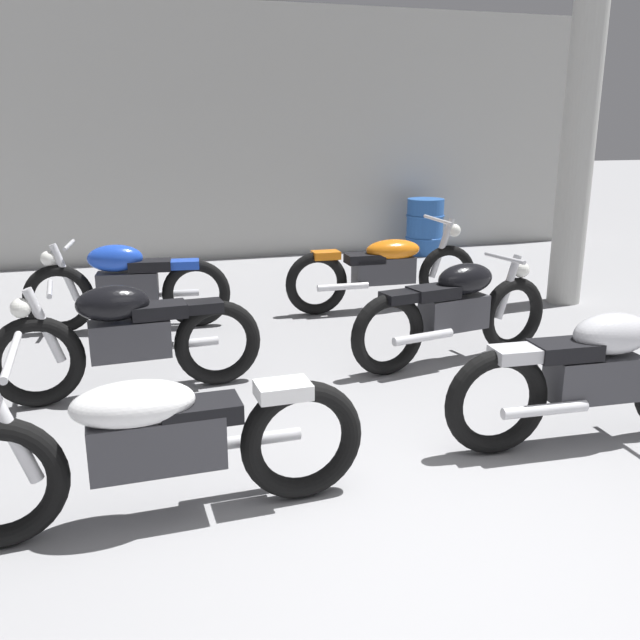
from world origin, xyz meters
TOP-DOWN VIEW (x-y plane):
  - ground_plane at (0.00, 0.00)m, footprint 60.00×60.00m
  - back_wall at (0.00, 7.95)m, footprint 12.65×0.24m
  - support_pillar at (3.43, 4.12)m, footprint 0.36×0.36m
  - motorcycle_left_row_0 at (-1.31, 0.82)m, footprint 2.17×0.68m
  - motorcycle_left_row_1 at (-1.38, 2.63)m, footprint 1.97×0.48m
  - motorcycle_left_row_2 at (-1.34, 4.40)m, footprint 1.97×0.48m
  - motorcycle_right_row_0 at (1.38, 0.97)m, footprint 1.97×0.48m
  - motorcycle_right_row_1 at (1.26, 2.61)m, footprint 1.96×0.62m
  - motorcycle_right_row_2 at (1.35, 4.39)m, footprint 2.17×0.68m
  - oil_drum at (3.19, 7.33)m, footprint 0.59×0.59m

SIDE VIEW (x-z plane):
  - ground_plane at x=0.00m, z-range 0.00..0.00m
  - oil_drum at x=3.19m, z-range 0.00..0.85m
  - motorcycle_left_row_0 at x=-1.31m, z-range -0.04..0.94m
  - motorcycle_right_row_2 at x=1.35m, z-range -0.04..0.94m
  - motorcycle_left_row_1 at x=-1.38m, z-range 0.02..0.90m
  - motorcycle_left_row_2 at x=-1.34m, z-range 0.02..0.90m
  - motorcycle_right_row_0 at x=1.38m, z-range 0.02..0.90m
  - motorcycle_right_row_1 at x=1.26m, z-range 0.02..0.90m
  - support_pillar at x=3.43m, z-range 0.00..3.20m
  - back_wall at x=0.00m, z-range 0.00..3.60m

